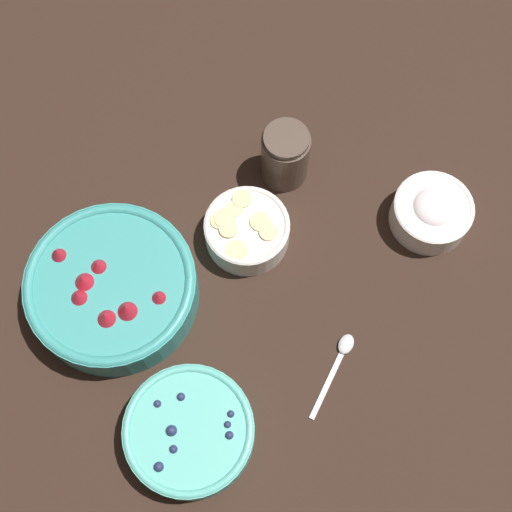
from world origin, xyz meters
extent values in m
plane|color=black|center=(0.00, 0.00, 0.00)|extent=(4.00, 4.00, 0.00)
cylinder|color=teal|center=(0.26, -0.11, 0.03)|extent=(0.25, 0.25, 0.07)
torus|color=teal|center=(0.26, -0.11, 0.06)|extent=(0.25, 0.25, 0.02)
cylinder|color=#B21928|center=(0.26, -0.11, 0.05)|extent=(0.20, 0.20, 0.02)
cone|color=#B21928|center=(0.29, -0.12, 0.07)|extent=(0.04, 0.04, 0.02)
cone|color=#B21928|center=(0.31, -0.10, 0.07)|extent=(0.04, 0.04, 0.02)
cone|color=#B21928|center=(0.29, -0.06, 0.07)|extent=(0.04, 0.04, 0.02)
cone|color=#B21928|center=(0.27, -0.13, 0.07)|extent=(0.03, 0.03, 0.02)
cone|color=#B21928|center=(0.31, -0.18, 0.07)|extent=(0.04, 0.04, 0.03)
cone|color=#B21928|center=(0.25, -0.05, 0.08)|extent=(0.04, 0.04, 0.03)
cone|color=#B21928|center=(0.21, -0.05, 0.07)|extent=(0.04, 0.04, 0.02)
cylinder|color=#56B7A8|center=(0.24, 0.13, 0.02)|extent=(0.18, 0.18, 0.05)
torus|color=#56B7A8|center=(0.24, 0.13, 0.05)|extent=(0.18, 0.18, 0.01)
cylinder|color=#23284C|center=(0.24, 0.13, 0.04)|extent=(0.15, 0.15, 0.01)
sphere|color=#23284C|center=(0.27, 0.15, 0.05)|extent=(0.01, 0.01, 0.01)
sphere|color=#23284C|center=(0.30, 0.16, 0.05)|extent=(0.01, 0.01, 0.01)
sphere|color=#23284C|center=(0.27, 0.12, 0.05)|extent=(0.02, 0.02, 0.02)
sphere|color=#23284C|center=(0.24, 0.09, 0.05)|extent=(0.01, 0.01, 0.01)
sphere|color=#23284C|center=(0.27, 0.08, 0.05)|extent=(0.01, 0.01, 0.01)
sphere|color=#23284C|center=(0.19, 0.15, 0.05)|extent=(0.01, 0.01, 0.01)
sphere|color=#23284C|center=(0.20, 0.16, 0.05)|extent=(0.01, 0.01, 0.01)
sphere|color=#23284C|center=(0.18, 0.14, 0.05)|extent=(0.01, 0.01, 0.01)
cylinder|color=silver|center=(0.04, -0.11, 0.02)|extent=(0.13, 0.13, 0.05)
torus|color=silver|center=(0.04, -0.11, 0.05)|extent=(0.13, 0.13, 0.01)
cylinder|color=beige|center=(0.04, -0.11, 0.04)|extent=(0.11, 0.11, 0.01)
cylinder|color=beige|center=(0.02, -0.08, 0.05)|extent=(0.03, 0.03, 0.01)
cylinder|color=beige|center=(0.05, -0.14, 0.05)|extent=(0.03, 0.03, 0.01)
cylinder|color=beige|center=(0.07, -0.13, 0.05)|extent=(0.03, 0.03, 0.01)
cylinder|color=beige|center=(0.03, -0.15, 0.05)|extent=(0.03, 0.03, 0.01)
cylinder|color=beige|center=(0.02, -0.10, 0.05)|extent=(0.03, 0.03, 0.01)
cylinder|color=beige|center=(0.07, -0.08, 0.05)|extent=(0.03, 0.03, 0.00)
cylinder|color=beige|center=(0.07, -0.11, 0.05)|extent=(0.03, 0.03, 0.01)
cylinder|color=beige|center=(0.08, -0.13, 0.05)|extent=(0.03, 0.03, 0.01)
cylinder|color=white|center=(-0.23, -0.01, 0.02)|extent=(0.12, 0.12, 0.05)
torus|color=white|center=(-0.23, -0.01, 0.05)|extent=(0.12, 0.12, 0.01)
cylinder|color=white|center=(-0.23, -0.01, 0.04)|extent=(0.10, 0.10, 0.01)
ellipsoid|color=white|center=(-0.23, -0.01, 0.05)|extent=(0.07, 0.07, 0.03)
cylinder|color=#4C3D33|center=(-0.06, -0.19, 0.05)|extent=(0.08, 0.08, 0.10)
cylinder|color=#472819|center=(-0.06, -0.19, 0.04)|extent=(0.06, 0.06, 0.07)
cylinder|color=#4C3D33|center=(-0.06, -0.19, 0.10)|extent=(0.07, 0.07, 0.01)
cube|color=silver|center=(0.04, 0.15, 0.00)|extent=(0.09, 0.07, 0.01)
ellipsoid|color=silver|center=(-0.02, 0.11, 0.01)|extent=(0.04, 0.04, 0.01)
camera|label=1|loc=(0.22, 0.29, 1.04)|focal=50.00mm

